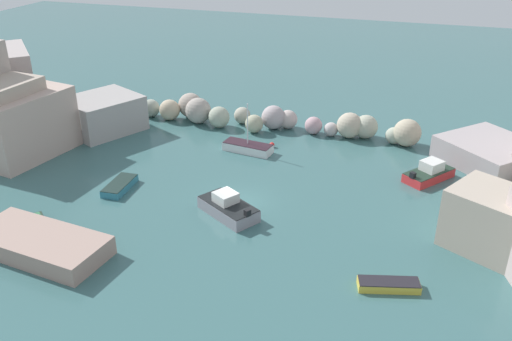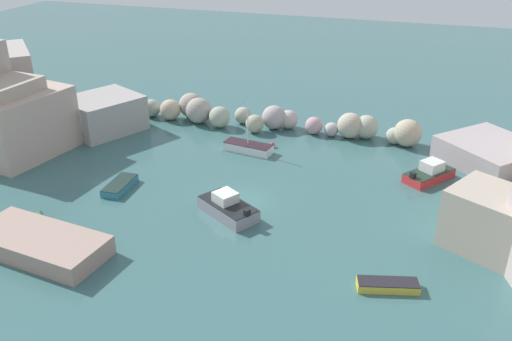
% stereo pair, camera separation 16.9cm
% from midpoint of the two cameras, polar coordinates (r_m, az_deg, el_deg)
% --- Properties ---
extents(cove_water, '(160.00, 160.00, 0.00)m').
position_cam_midpoint_polar(cove_water, '(43.52, -1.52, -3.34)').
color(cove_water, '#3A6465').
rests_on(cove_water, ground).
extents(rock_breakwater, '(34.16, 4.51, 2.78)m').
position_cam_midpoint_polar(rock_breakwater, '(57.35, 1.62, 5.46)').
color(rock_breakwater, '#A7AC91').
rests_on(rock_breakwater, ground).
extents(stone_dock, '(9.88, 5.27, 1.36)m').
position_cam_midpoint_polar(stone_dock, '(40.04, -21.58, -7.11)').
color(stone_dock, tan).
rests_on(stone_dock, ground).
extents(channel_buoy, '(0.51, 0.51, 0.51)m').
position_cam_midpoint_polar(channel_buoy, '(53.24, 1.80, 2.70)').
color(channel_buoy, red).
rests_on(channel_buoy, cove_water).
extents(moored_boat_0, '(4.38, 4.90, 1.69)m').
position_cam_midpoint_polar(moored_boat_0, '(49.13, 17.79, -0.27)').
color(moored_boat_0, red).
rests_on(moored_boat_0, cove_water).
extents(moored_boat_1, '(1.78, 3.80, 0.62)m').
position_cam_midpoint_polar(moored_boat_1, '(46.75, -13.97, -1.53)').
color(moored_boat_1, teal).
rests_on(moored_boat_1, cove_water).
extents(moored_boat_2, '(5.40, 4.55, 1.79)m').
position_cam_midpoint_polar(moored_boat_2, '(41.60, -2.86, -3.86)').
color(moored_boat_2, gray).
rests_on(moored_boat_2, cove_water).
extents(moored_boat_3, '(4.93, 2.33, 4.84)m').
position_cam_midpoint_polar(moored_boat_3, '(52.21, -0.75, 2.44)').
color(moored_boat_3, white).
rests_on(moored_boat_3, cove_water).
extents(moored_boat_4, '(2.51, 2.65, 0.57)m').
position_cam_midpoint_polar(moored_boat_4, '(43.87, -22.82, -4.89)').
color(moored_boat_4, navy).
rests_on(moored_boat_4, cove_water).
extents(moored_boat_5, '(3.96, 2.12, 0.58)m').
position_cam_midpoint_polar(moored_boat_5, '(35.23, 13.77, -11.57)').
color(moored_boat_5, gold).
rests_on(moored_boat_5, cove_water).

